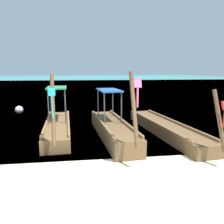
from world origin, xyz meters
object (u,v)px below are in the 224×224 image
at_px(longtail_boat_red_ribbon, 165,128).
at_px(mooring_buoy_near, 19,110).
at_px(longtail_boat_pink_ribbon, 112,128).
at_px(longtail_boat_turquoise_ribbon, 58,126).

xyz_separation_m(longtail_boat_red_ribbon, mooring_buoy_near, (-7.69, 5.70, 0.00)).
bearing_deg(mooring_buoy_near, longtail_boat_pink_ribbon, -47.97).
distance_m(longtail_boat_pink_ribbon, mooring_buoy_near, 7.93).
height_order(longtail_boat_red_ribbon, mooring_buoy_near, longtail_boat_red_ribbon).
bearing_deg(longtail_boat_pink_ribbon, longtail_boat_turquoise_ribbon, 160.19).
height_order(longtail_boat_turquoise_ribbon, mooring_buoy_near, longtail_boat_turquoise_ribbon).
relative_size(longtail_boat_red_ribbon, mooring_buoy_near, 13.53).
height_order(longtail_boat_turquoise_ribbon, longtail_boat_pink_ribbon, longtail_boat_pink_ribbon).
bearing_deg(longtail_boat_pink_ribbon, mooring_buoy_near, 132.03).
bearing_deg(longtail_boat_turquoise_ribbon, longtail_boat_red_ribbon, -7.74).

